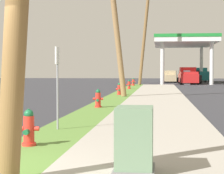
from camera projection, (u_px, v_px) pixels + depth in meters
The scene contains 13 objects.
fire_hydrant_nearest at pixel (29, 130), 8.73m from camera, with size 0.42×0.38×0.74m.
fire_hydrant_second at pixel (98, 99), 17.71m from camera, with size 0.42×0.38×0.74m.
fire_hydrant_third at pixel (119, 89), 26.69m from camera, with size 0.42×0.37×0.74m.
fire_hydrant_fourth at pixel (129, 85), 34.99m from camera, with size 0.42×0.37×0.74m.
fire_hydrant_fifth at pixel (133, 82), 42.54m from camera, with size 0.42×0.38×0.74m.
utility_pole_midground at pixel (114, 8), 24.71m from camera, with size 1.93×1.22×10.01m.
utility_pole_background at pixel (145, 34), 44.43m from camera, with size 1.80×1.25×10.24m.
utility_cabinet at pixel (134, 142), 6.43m from camera, with size 0.60×0.75×0.98m.
street_sign_post at pixel (57, 71), 11.10m from camera, with size 0.05×0.36×2.12m.
car_black_by_near_pump at pixel (192, 77), 54.16m from camera, with size 2.21×4.61×1.57m.
car_tan_by_far_pump at pixel (170, 77), 57.92m from camera, with size 2.20×4.61×1.57m.
truck_red_at_forecourt at pixel (188, 76), 50.49m from camera, with size 2.17×5.42×1.97m.
truck_teal_on_apron at pixel (201, 75), 61.37m from camera, with size 2.25×5.45×1.97m.
Camera 1 is at (3.14, -6.08, 1.65)m, focal length 69.51 mm.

